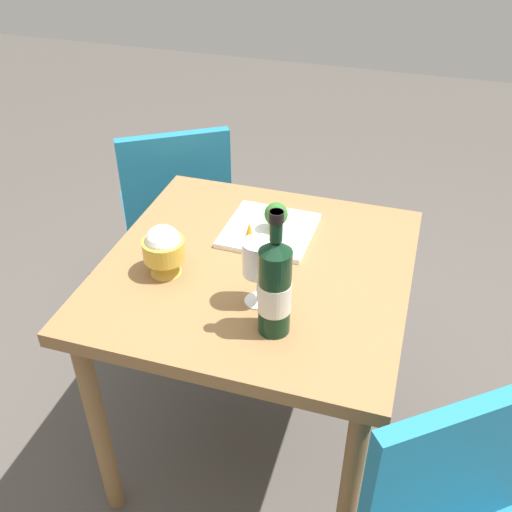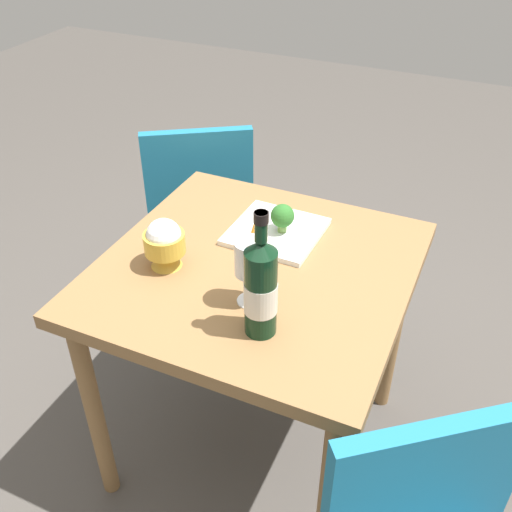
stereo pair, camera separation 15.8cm
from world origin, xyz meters
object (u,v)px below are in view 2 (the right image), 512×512
Objects in this scene: serving_plate at (276,232)px; broccoli_floret at (282,216)px; chair_near_window at (200,199)px; rice_bowl at (164,243)px; wine_glass at (250,260)px; wine_bottle at (261,288)px; carrot_garnish_left at (254,230)px.

serving_plate is 2.99× the size of broccoli_floret.
chair_near_window is 6.00× the size of rice_bowl.
broccoli_floret is (0.30, 0.04, -0.06)m from wine_glass.
broccoli_floret is (-0.42, -0.51, 0.29)m from chair_near_window.
chair_near_window is at bearing 37.40° from wine_bottle.
rice_bowl is at bearing 80.57° from wine_glass.
chair_near_window is 0.72m from broccoli_floret.
wine_glass is at bearing -172.66° from broccoli_floret.
chair_near_window is at bearing 43.33° from carrot_garnish_left.
wine_bottle is at bearing -165.05° from broccoli_floret.
broccoli_floret is at bearing -95.52° from serving_plate.
wine_bottle is at bearing -111.27° from rice_bowl.
chair_near_window is at bearing 22.67° from rice_bowl.
wine_bottle is at bearing -142.76° from wine_glass.
carrot_garnish_left is at bearing 136.67° from broccoli_floret.
serving_plate is at bearing -72.60° from chair_near_window.
serving_plate is at bearing -31.61° from carrot_garnish_left.
carrot_garnish_left is (-0.48, -0.45, 0.26)m from chair_near_window.
rice_bowl is at bearing 141.17° from serving_plate.
wine_glass is 0.70× the size of serving_plate.
wine_bottle is 0.11m from wine_glass.
broccoli_floret is (0.26, -0.23, -0.01)m from rice_bowl.
wine_bottle is at bearing -162.48° from serving_plate.
wine_glass is 0.33m from serving_plate.
broccoli_floret is at bearing 7.34° from wine_glass.
broccoli_floret is at bearing 14.95° from wine_bottle.
chair_near_window reaches higher than serving_plate.
wine_glass is 2.09× the size of broccoli_floret.
rice_bowl is at bearing 138.46° from broccoli_floret.
wine_bottle is 3.77× the size of broccoli_floret.
carrot_garnish_left is at bearing -79.17° from chair_near_window.
wine_bottle is 1.26× the size of serving_plate.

